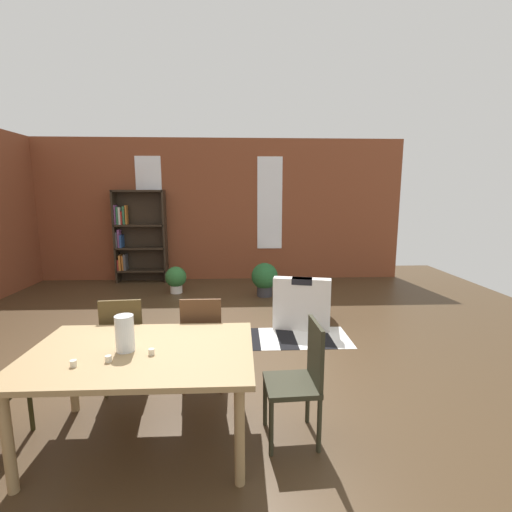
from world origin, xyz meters
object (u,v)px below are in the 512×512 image
vase_on_table (125,333)px  potted_plant_corner (176,278)px  dining_chair_far_left (125,341)px  potted_plant_by_shelf (265,278)px  dining_chair_far_right (203,339)px  armchair_white (302,305)px  dining_chair_head_right (301,377)px  dining_table (141,360)px  bookshelf_tall (137,236)px

vase_on_table → potted_plant_corner: size_ratio=0.52×
vase_on_table → potted_plant_corner: vase_on_table is taller
dining_chair_far_left → potted_plant_by_shelf: bearing=64.3°
potted_plant_corner → dining_chair_far_right: bearing=-76.1°
armchair_white → potted_plant_corner: size_ratio=1.84×
dining_chair_far_right → dining_chair_far_left: 0.74m
dining_chair_far_right → dining_chair_head_right: same height
dining_chair_far_right → potted_plant_corner: 3.67m
dining_chair_head_right → dining_chair_far_left: 1.76m
potted_plant_by_shelf → potted_plant_corner: 1.74m
potted_plant_by_shelf → dining_chair_far_left: bearing=-115.7°
vase_on_table → armchair_white: vase_on_table is taller
dining_chair_far_right → armchair_white: (1.29, 1.79, -0.23)m
dining_table → dining_chair_head_right: (1.21, 0.00, -0.16)m
dining_chair_head_right → potted_plant_by_shelf: bearing=90.0°
dining_chair_head_right → dining_chair_far_left: size_ratio=1.00×
bookshelf_tall → potted_plant_corner: bookshelf_tall is taller
vase_on_table → dining_chair_far_right: bearing=58.0°
armchair_white → dining_table: bearing=-123.1°
dining_chair_far_right → dining_chair_head_right: (0.83, -0.77, 0.00)m
armchair_white → dining_chair_far_right: bearing=-125.9°
dining_table → potted_plant_by_shelf: (1.21, 4.05, -0.33)m
dining_chair_far_left → potted_plant_corner: size_ratio=1.82×
dining_chair_far_right → potted_plant_corner: (-0.88, 3.56, -0.22)m
dining_table → dining_chair_far_right: (0.38, 0.77, -0.16)m
dining_table → dining_chair_far_left: size_ratio=1.76×
dining_chair_head_right → potted_plant_by_shelf: 4.05m
bookshelf_tall → potted_plant_by_shelf: size_ratio=3.15×
potted_plant_corner → bookshelf_tall: bearing=134.8°
bookshelf_tall → armchair_white: bookshelf_tall is taller
dining_chair_far_left → dining_table: bearing=-64.5°
potted_plant_by_shelf → dining_table: bearing=-106.6°
dining_chair_far_right → vase_on_table: bearing=-122.0°
dining_chair_far_right → potted_plant_by_shelf: bearing=75.7°
vase_on_table → dining_chair_far_left: bearing=108.5°
bookshelf_tall → potted_plant_by_shelf: bearing=-25.4°
dining_chair_head_right → potted_plant_corner: size_ratio=1.82×
bookshelf_tall → armchair_white: (3.16, -2.76, -0.73)m
dining_table → dining_chair_head_right: dining_chair_head_right is taller
armchair_white → potted_plant_by_shelf: (-0.46, 1.48, 0.07)m
vase_on_table → armchair_white: bearing=55.3°
dining_chair_head_right → vase_on_table: bearing=-179.8°
dining_table → potted_plant_corner: size_ratio=3.20×
dining_chair_far_left → armchair_white: bearing=41.3°
dining_table → potted_plant_corner: (-0.50, 4.34, -0.39)m
bookshelf_tall → armchair_white: size_ratio=2.08×
dining_chair_head_right → potted_plant_by_shelf: size_ratio=1.50×
dining_table → dining_chair_far_right: dining_chair_far_right is taller
dining_chair_far_left → potted_plant_corner: 3.57m
dining_table → dining_chair_far_right: bearing=64.1°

